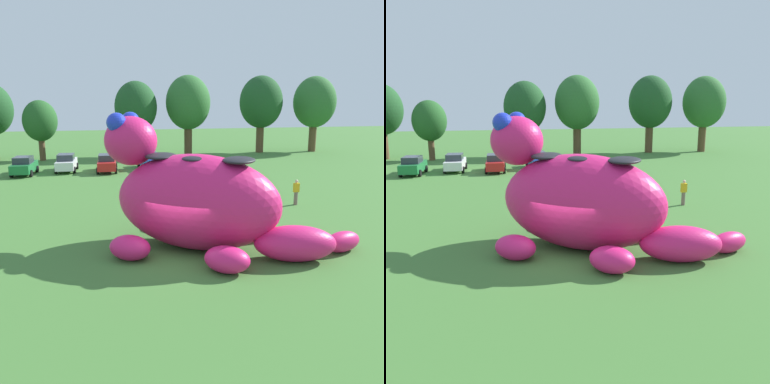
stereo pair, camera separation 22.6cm
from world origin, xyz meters
The scene contains 14 objects.
ground_plane centered at (0.00, 0.00, 0.00)m, with size 160.00×160.00×0.00m, color #427533.
giant_inflatable_creature centered at (1.25, 1.28, 2.32)m, with size 12.24×8.62×6.35m.
car_green centered at (-10.28, 23.62, 0.86)m, with size 2.15×4.21×1.72m.
car_white centered at (-6.55, 24.76, 0.86)m, with size 2.07×4.17×1.72m.
car_red centered at (-2.67, 23.71, 0.86)m, with size 2.05×4.16×1.72m.
car_blue centered at (1.54, 24.84, 0.86)m, with size 2.21×4.23×1.72m.
tree_mid_left centered at (-9.85, 33.11, 4.47)m, with size 3.85×3.85×6.84m.
tree_centre_left centered at (1.11, 34.21, 5.93)m, with size 5.11×5.11×9.07m.
tree_centre centered at (7.60, 34.43, 6.43)m, with size 5.54×5.54×9.84m.
tree_centre_right centered at (17.40, 34.97, 6.48)m, with size 5.58×5.58×9.91m.
tree_mid_right centered at (24.72, 34.43, 6.47)m, with size 5.57×5.57×9.89m.
spectator_near_inflatable centered at (9.56, 7.88, 0.85)m, with size 0.38×0.26×1.71m.
spectator_mid_field centered at (4.68, 20.76, 0.85)m, with size 0.38×0.26×1.71m.
spectator_by_cars centered at (1.25, 13.51, 0.85)m, with size 0.38×0.26×1.71m.
Camera 2 is at (-2.69, -17.17, 6.97)m, focal length 38.81 mm.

